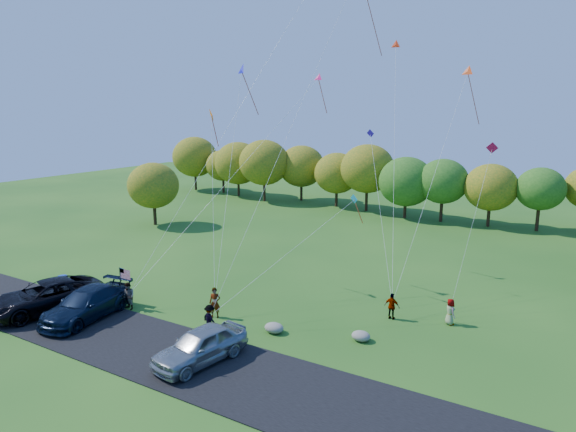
{
  "coord_description": "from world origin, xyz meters",
  "views": [
    {
      "loc": [
        19.66,
        -22.13,
        12.68
      ],
      "look_at": [
        2.62,
        6.0,
        5.8
      ],
      "focal_mm": 32.0,
      "sensor_mm": 36.0,
      "label": 1
    }
  ],
  "objects_px": {
    "minivan_dark": "(46,296)",
    "minivan_navy": "(86,304)",
    "flyer_e": "(450,312)",
    "trash_barrel": "(63,282)",
    "flyer_b": "(128,296)",
    "flyer_d": "(392,306)",
    "flyer_c": "(210,319)",
    "park_bench": "(67,285)",
    "flyer_a": "(215,303)",
    "minivan_silver": "(200,345)"
  },
  "relations": [
    {
      "from": "minivan_dark",
      "to": "minivan_navy",
      "type": "distance_m",
      "value": 3.22
    },
    {
      "from": "minivan_dark",
      "to": "flyer_a",
      "type": "distance_m",
      "value": 10.89
    },
    {
      "from": "minivan_dark",
      "to": "minivan_navy",
      "type": "xyz_separation_m",
      "value": [
        3.17,
        0.56,
        -0.06
      ]
    },
    {
      "from": "flyer_c",
      "to": "flyer_d",
      "type": "distance_m",
      "value": 11.05
    },
    {
      "from": "flyer_c",
      "to": "flyer_a",
      "type": "bearing_deg",
      "value": -45.21
    },
    {
      "from": "flyer_a",
      "to": "minivan_silver",
      "type": "bearing_deg",
      "value": -86.92
    },
    {
      "from": "flyer_b",
      "to": "park_bench",
      "type": "height_order",
      "value": "flyer_b"
    },
    {
      "from": "minivan_dark",
      "to": "trash_barrel",
      "type": "xyz_separation_m",
      "value": [
        -2.86,
        3.21,
        -0.54
      ]
    },
    {
      "from": "minivan_dark",
      "to": "park_bench",
      "type": "distance_m",
      "value": 3.68
    },
    {
      "from": "minivan_navy",
      "to": "flyer_b",
      "type": "relative_size",
      "value": 3.5
    },
    {
      "from": "minivan_dark",
      "to": "flyer_c",
      "type": "xyz_separation_m",
      "value": [
        10.89,
        2.98,
        -0.19
      ]
    },
    {
      "from": "flyer_b",
      "to": "flyer_c",
      "type": "relative_size",
      "value": 1.07
    },
    {
      "from": "minivan_navy",
      "to": "trash_barrel",
      "type": "distance_m",
      "value": 6.6
    },
    {
      "from": "flyer_a",
      "to": "flyer_e",
      "type": "xyz_separation_m",
      "value": [
        12.71,
        6.47,
        -0.16
      ]
    },
    {
      "from": "minivan_dark",
      "to": "flyer_b",
      "type": "height_order",
      "value": "minivan_dark"
    },
    {
      "from": "flyer_c",
      "to": "flyer_b",
      "type": "bearing_deg",
      "value": 13.31
    },
    {
      "from": "flyer_d",
      "to": "trash_barrel",
      "type": "distance_m",
      "value": 23.17
    },
    {
      "from": "minivan_silver",
      "to": "flyer_e",
      "type": "distance_m",
      "value": 14.94
    },
    {
      "from": "minivan_navy",
      "to": "trash_barrel",
      "type": "relative_size",
      "value": 6.4
    },
    {
      "from": "flyer_a",
      "to": "flyer_c",
      "type": "distance_m",
      "value": 2.2
    },
    {
      "from": "flyer_c",
      "to": "park_bench",
      "type": "bearing_deg",
      "value": 13.27
    },
    {
      "from": "minivan_navy",
      "to": "minivan_dark",
      "type": "bearing_deg",
      "value": -178.37
    },
    {
      "from": "minivan_dark",
      "to": "flyer_c",
      "type": "height_order",
      "value": "minivan_dark"
    },
    {
      "from": "minivan_dark",
      "to": "flyer_c",
      "type": "bearing_deg",
      "value": 30.42
    },
    {
      "from": "minivan_navy",
      "to": "flyer_b",
      "type": "height_order",
      "value": "minivan_navy"
    },
    {
      "from": "minivan_dark",
      "to": "park_bench",
      "type": "height_order",
      "value": "minivan_dark"
    },
    {
      "from": "park_bench",
      "to": "trash_barrel",
      "type": "bearing_deg",
      "value": 157.39
    },
    {
      "from": "minivan_navy",
      "to": "flyer_c",
      "type": "distance_m",
      "value": 8.09
    },
    {
      "from": "flyer_b",
      "to": "park_bench",
      "type": "relative_size",
      "value": 1.12
    },
    {
      "from": "flyer_d",
      "to": "flyer_e",
      "type": "bearing_deg",
      "value": -160.45
    },
    {
      "from": "flyer_b",
      "to": "minivan_navy",
      "type": "bearing_deg",
      "value": -101.81
    },
    {
      "from": "flyer_e",
      "to": "flyer_a",
      "type": "bearing_deg",
      "value": 72.78
    },
    {
      "from": "flyer_b",
      "to": "flyer_d",
      "type": "xyz_separation_m",
      "value": [
        15.03,
        7.28,
        -0.07
      ]
    },
    {
      "from": "flyer_e",
      "to": "park_bench",
      "type": "xyz_separation_m",
      "value": [
        -24.53,
        -8.34,
        -0.33
      ]
    },
    {
      "from": "flyer_c",
      "to": "trash_barrel",
      "type": "bearing_deg",
      "value": 12.38
    },
    {
      "from": "minivan_navy",
      "to": "flyer_d",
      "type": "distance_m",
      "value": 18.74
    },
    {
      "from": "flyer_d",
      "to": "flyer_b",
      "type": "bearing_deg",
      "value": 27.27
    },
    {
      "from": "flyer_a",
      "to": "minivan_dark",
      "type": "bearing_deg",
      "value": 177.6
    },
    {
      "from": "flyer_e",
      "to": "park_bench",
      "type": "height_order",
      "value": "flyer_e"
    },
    {
      "from": "trash_barrel",
      "to": "minivan_dark",
      "type": "bearing_deg",
      "value": -48.29
    },
    {
      "from": "minivan_silver",
      "to": "park_bench",
      "type": "bearing_deg",
      "value": 177.74
    },
    {
      "from": "flyer_a",
      "to": "flyer_e",
      "type": "relative_size",
      "value": 1.2
    },
    {
      "from": "flyer_e",
      "to": "park_bench",
      "type": "distance_m",
      "value": 25.91
    },
    {
      "from": "minivan_dark",
      "to": "minivan_silver",
      "type": "distance_m",
      "value": 12.84
    },
    {
      "from": "flyer_a",
      "to": "park_bench",
      "type": "distance_m",
      "value": 11.98
    },
    {
      "from": "flyer_a",
      "to": "flyer_c",
      "type": "bearing_deg",
      "value": -87.4
    },
    {
      "from": "minivan_dark",
      "to": "flyer_e",
      "type": "height_order",
      "value": "minivan_dark"
    },
    {
      "from": "minivan_dark",
      "to": "flyer_c",
      "type": "distance_m",
      "value": 11.29
    },
    {
      "from": "flyer_c",
      "to": "trash_barrel",
      "type": "distance_m",
      "value": 13.75
    },
    {
      "from": "flyer_c",
      "to": "flyer_e",
      "type": "height_order",
      "value": "flyer_c"
    }
  ]
}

